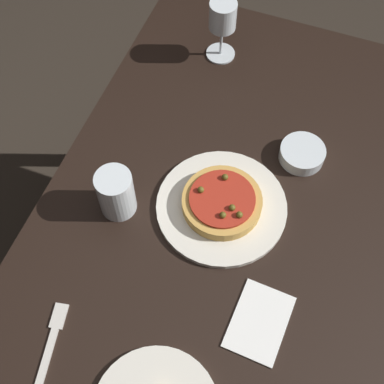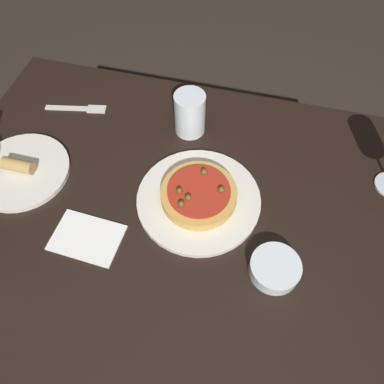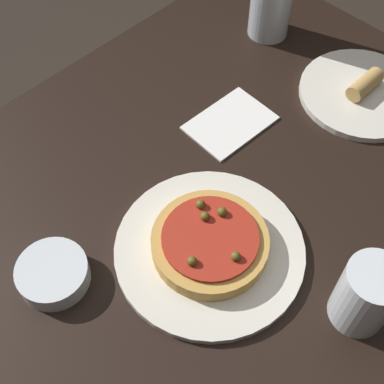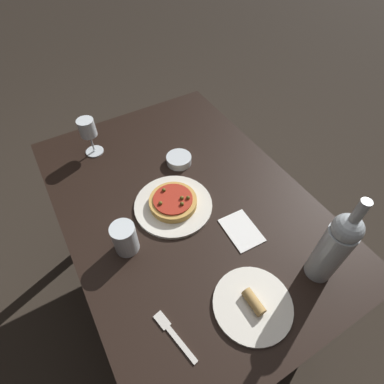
% 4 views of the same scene
% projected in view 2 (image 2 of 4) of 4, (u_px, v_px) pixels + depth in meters
% --- Properties ---
extents(ground_plane, '(14.00, 14.00, 0.00)m').
position_uv_depth(ground_plane, '(193.00, 314.00, 1.45)').
color(ground_plane, '#2D261E').
extents(dining_table, '(1.20, 0.83, 0.76)m').
position_uv_depth(dining_table, '(194.00, 239.00, 0.90)').
color(dining_table, black).
rests_on(dining_table, ground_plane).
extents(dinner_plate, '(0.28, 0.28, 0.01)m').
position_uv_depth(dinner_plate, '(198.00, 199.00, 0.83)').
color(dinner_plate, silver).
rests_on(dinner_plate, dining_table).
extents(pizza, '(0.17, 0.17, 0.04)m').
position_uv_depth(pizza, '(198.00, 194.00, 0.81)').
color(pizza, gold).
rests_on(pizza, dinner_plate).
extents(water_cup, '(0.08, 0.08, 0.11)m').
position_uv_depth(water_cup, '(190.00, 114.00, 0.91)').
color(water_cup, silver).
rests_on(water_cup, dining_table).
extents(side_bowl, '(0.10, 0.10, 0.03)m').
position_uv_depth(side_bowl, '(275.00, 268.00, 0.73)').
color(side_bowl, silver).
rests_on(side_bowl, dining_table).
extents(fork, '(0.16, 0.05, 0.00)m').
position_uv_depth(fork, '(80.00, 109.00, 0.99)').
color(fork, beige).
rests_on(fork, dining_table).
extents(side_plate, '(0.22, 0.22, 0.04)m').
position_uv_depth(side_plate, '(21.00, 170.00, 0.87)').
color(side_plate, silver).
rests_on(side_plate, dining_table).
extents(paper_napkin, '(0.15, 0.11, 0.00)m').
position_uv_depth(paper_napkin, '(87.00, 238.00, 0.79)').
color(paper_napkin, white).
rests_on(paper_napkin, dining_table).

